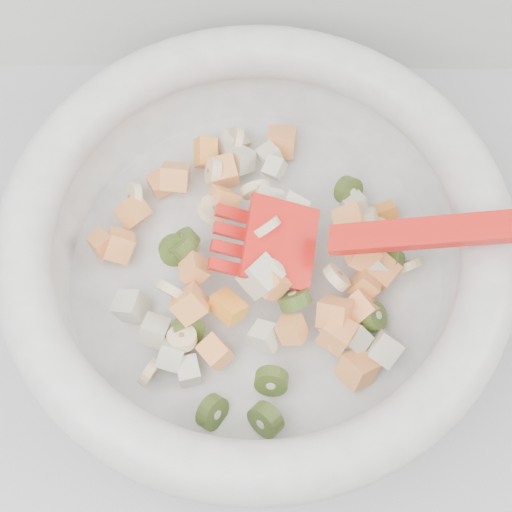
{
  "coord_description": "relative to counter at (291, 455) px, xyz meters",
  "views": [
    {
      "loc": [
        -0.05,
        1.25,
        1.5
      ],
      "look_at": [
        -0.05,
        1.51,
        0.95
      ],
      "focal_mm": 55.0,
      "sensor_mm": 36.0,
      "label": 1
    }
  ],
  "objects": [
    {
      "name": "mixing_bowl",
      "position": [
        -0.05,
        0.06,
        0.51
      ],
      "size": [
        0.46,
        0.39,
        0.16
      ],
      "color": "silver",
      "rests_on": "counter"
    },
    {
      "name": "counter",
      "position": [
        0.0,
        0.0,
        0.0
      ],
      "size": [
        2.0,
        0.6,
        0.9
      ],
      "primitive_type": "cube",
      "color": "gray",
      "rests_on": "ground"
    }
  ]
}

